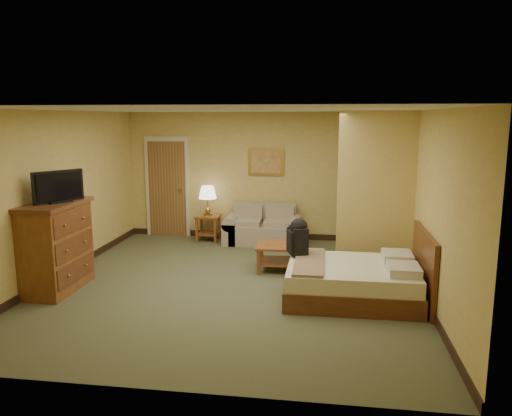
% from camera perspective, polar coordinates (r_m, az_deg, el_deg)
% --- Properties ---
extents(floor, '(6.00, 6.00, 0.00)m').
position_cam_1_polar(floor, '(7.63, -2.75, -8.75)').
color(floor, '#4D5033').
rests_on(floor, ground).
extents(ceiling, '(6.00, 6.00, 0.00)m').
position_cam_1_polar(ceiling, '(7.21, -2.93, 11.16)').
color(ceiling, white).
rests_on(ceiling, back_wall).
extents(back_wall, '(5.50, 0.02, 2.60)m').
position_cam_1_polar(back_wall, '(10.24, 0.38, 3.65)').
color(back_wall, tan).
rests_on(back_wall, floor).
extents(left_wall, '(0.02, 6.00, 2.60)m').
position_cam_1_polar(left_wall, '(8.29, -21.85, 1.30)').
color(left_wall, tan).
rests_on(left_wall, floor).
extents(right_wall, '(0.02, 6.00, 2.60)m').
position_cam_1_polar(right_wall, '(7.31, 18.85, 0.36)').
color(right_wall, tan).
rests_on(right_wall, floor).
extents(partition, '(1.20, 0.15, 2.60)m').
position_cam_1_polar(partition, '(8.13, 13.52, 1.60)').
color(partition, tan).
rests_on(partition, floor).
extents(door, '(0.94, 0.16, 2.10)m').
position_cam_1_polar(door, '(10.68, -10.07, 2.32)').
color(door, beige).
rests_on(door, floor).
extents(baseboard, '(5.50, 0.02, 0.12)m').
position_cam_1_polar(baseboard, '(10.45, 0.36, -3.12)').
color(baseboard, black).
rests_on(baseboard, floor).
extents(loveseat, '(1.56, 0.72, 0.79)m').
position_cam_1_polar(loveseat, '(9.98, 0.84, -2.61)').
color(loveseat, gray).
rests_on(loveseat, floor).
extents(side_table, '(0.48, 0.48, 0.53)m').
position_cam_1_polar(side_table, '(10.25, -5.49, -1.80)').
color(side_table, brown).
rests_on(side_table, floor).
extents(table_lamp, '(0.36, 0.36, 0.60)m').
position_cam_1_polar(table_lamp, '(10.13, -5.56, 1.71)').
color(table_lamp, '#A37E3B').
rests_on(table_lamp, side_table).
extents(coffee_table, '(0.71, 0.71, 0.44)m').
position_cam_1_polar(coffee_table, '(8.25, 2.49, -4.98)').
color(coffee_table, brown).
rests_on(coffee_table, floor).
extents(wall_picture, '(0.73, 0.04, 0.57)m').
position_cam_1_polar(wall_picture, '(10.17, 1.15, 5.30)').
color(wall_picture, '#B78E3F').
rests_on(wall_picture, back_wall).
extents(dresser, '(0.64, 1.22, 1.30)m').
position_cam_1_polar(dresser, '(7.78, -21.88, -4.08)').
color(dresser, brown).
rests_on(dresser, floor).
extents(tv, '(0.44, 0.66, 0.46)m').
position_cam_1_polar(tv, '(7.58, -21.66, 2.19)').
color(tv, black).
rests_on(tv, dresser).
extents(bed, '(1.89, 1.53, 0.99)m').
position_cam_1_polar(bed, '(7.13, 11.44, -8.06)').
color(bed, '#532813').
rests_on(bed, floor).
extents(backpack, '(0.31, 0.38, 0.56)m').
position_cam_1_polar(backpack, '(7.34, 4.89, -3.22)').
color(backpack, black).
rests_on(backpack, bed).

